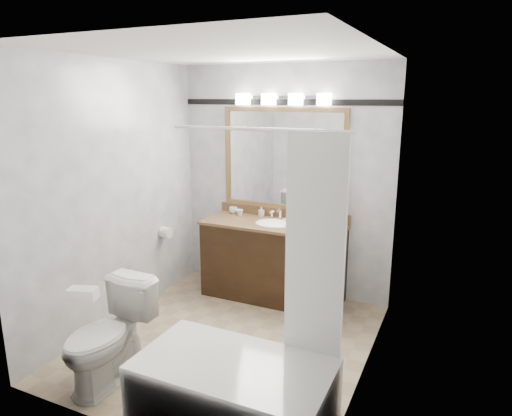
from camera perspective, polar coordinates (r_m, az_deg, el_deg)
The scene contains 14 objects.
room at distance 3.85m, azimuth -3.62°, elevation 0.11°, with size 2.42×2.62×2.52m.
vanity at distance 4.97m, azimuth 2.14°, elevation -6.44°, with size 1.53×0.58×0.97m.
mirror at distance 4.95m, azimuth 3.45°, elevation 6.11°, with size 1.40×0.04×1.10m.
vanity_light_bar at distance 4.86m, azimuth 3.31°, elevation 13.46°, with size 1.02×0.14×0.12m.
accent_stripe at distance 4.92m, azimuth 3.60°, elevation 13.07°, with size 2.40×0.01×0.06m, color black.
bathtub at distance 3.28m, azimuth -2.23°, elevation -21.14°, with size 1.30×0.75×1.96m.
tp_roll at distance 5.13m, azimuth -11.23°, elevation -3.00°, with size 0.12×0.12×0.11m, color white.
toilet at distance 3.77m, azimuth -18.05°, elevation -14.95°, with size 0.43×0.76×0.78m, color white.
tissue_box at distance 3.46m, azimuth -20.84°, elevation -9.97°, with size 0.20×0.11×0.08m, color white.
coffee_maker at distance 4.65m, azimuth 10.07°, elevation -0.45°, with size 0.18×0.23×0.36m.
cup_left at distance 5.24m, azimuth -2.85°, elevation -0.28°, with size 0.09×0.09×0.07m, color white.
cup_right at distance 5.14m, azimuth -2.03°, elevation -0.58°, with size 0.08×0.08×0.07m, color white.
soap_bottle_a at distance 5.11m, azimuth 0.68°, elevation -0.43°, with size 0.05×0.05×0.11m, color white.
soap_bar at distance 4.91m, azimuth 3.90°, elevation -1.56°, with size 0.09×0.05×0.03m, color beige.
Camera 1 is at (1.79, -3.29, 2.16)m, focal length 32.00 mm.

